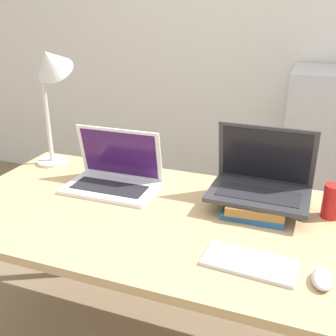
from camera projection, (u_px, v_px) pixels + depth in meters
wall_back at (257, 13)px, 2.58m from camera, size 8.00×0.05×2.70m
desk at (171, 231)px, 1.42m from camera, size 1.65×0.80×0.70m
laptop_left at (114, 176)px, 1.60m from camera, size 0.37×0.23×0.24m
book_stack at (257, 202)px, 1.43m from camera, size 0.22×0.28×0.05m
laptop_on_books at (261, 181)px, 1.42m from camera, size 0.36×0.24×0.24m
wireless_keyboard at (249, 263)px, 1.13m from camera, size 0.27×0.14×0.01m
mouse at (322, 279)px, 1.05m from camera, size 0.06×0.10×0.03m
soda_can at (332, 201)px, 1.36m from camera, size 0.07×0.07×0.12m
desk_lamp at (50, 75)px, 1.66m from camera, size 0.23×0.20×0.57m
mini_fridge at (323, 156)px, 2.45m from camera, size 0.48×0.56×1.06m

